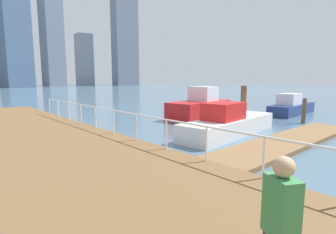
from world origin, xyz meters
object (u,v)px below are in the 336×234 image
at_px(moored_boat_0, 292,107).
at_px(pedestrian_0, 280,231).
at_px(moored_boat_1, 200,107).
at_px(moored_boat_3, 229,123).

xyz_separation_m(moored_boat_0, pedestrian_0, (-19.26, -8.05, 0.66)).
height_order(moored_boat_1, moored_boat_3, moored_boat_1).
relative_size(moored_boat_0, moored_boat_1, 1.15).
distance_m(moored_boat_0, moored_boat_1, 8.19).
xyz_separation_m(moored_boat_0, moored_boat_1, (-7.37, 3.56, 0.22)).
xyz_separation_m(moored_boat_1, pedestrian_0, (-11.89, -11.61, 0.43)).
distance_m(moored_boat_1, pedestrian_0, 16.62).
height_order(moored_boat_0, moored_boat_1, moored_boat_1).
bearing_deg(pedestrian_0, moored_boat_0, 22.67).
xyz_separation_m(moored_boat_0, moored_boat_3, (-10.73, -1.42, -0.01)).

